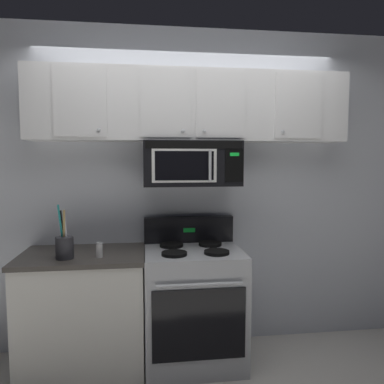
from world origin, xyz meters
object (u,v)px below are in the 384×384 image
utensil_crock_charcoal (64,246)px  salt_shaker (99,250)px  stove_range (193,303)px  over_range_microwave (191,163)px

utensil_crock_charcoal → salt_shaker: utensil_crock_charcoal is taller
utensil_crock_charcoal → stove_range: bearing=8.0°
stove_range → over_range_microwave: bearing=90.1°
utensil_crock_charcoal → salt_shaker: (0.24, -0.00, -0.04)m
stove_range → utensil_crock_charcoal: bearing=-172.0°
utensil_crock_charcoal → salt_shaker: bearing=-0.2°
salt_shaker → stove_range: bearing=10.8°
stove_range → salt_shaker: size_ratio=10.10×
stove_range → salt_shaker: 0.87m
stove_range → utensil_crock_charcoal: size_ratio=2.85×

